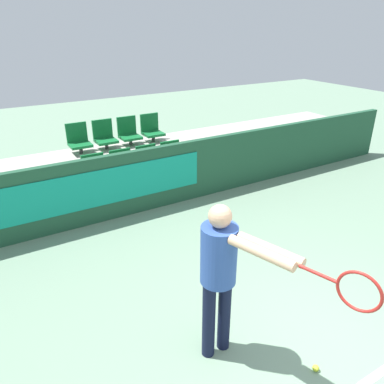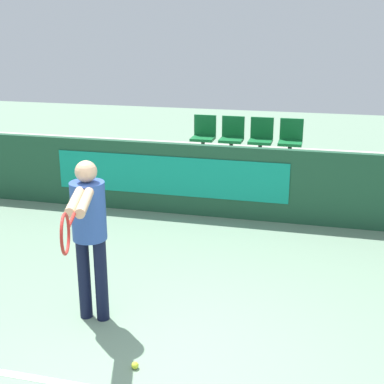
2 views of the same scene
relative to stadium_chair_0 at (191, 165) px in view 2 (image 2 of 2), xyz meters
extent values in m
plane|color=gray|center=(0.79, -4.89, -0.62)|extent=(30.00, 30.00, 0.00)
cube|color=#1E4C33|center=(0.79, -0.68, -0.05)|extent=(12.28, 0.12, 1.15)
cube|color=#0F937A|center=(-0.18, -0.75, 0.01)|extent=(3.77, 0.02, 0.63)
cube|color=#ADA89E|center=(0.79, -0.12, -0.44)|extent=(11.88, 0.95, 0.37)
cube|color=#ADA89E|center=(0.79, 0.83, -0.26)|extent=(11.88, 0.95, 0.74)
cylinder|color=#333333|center=(0.00, -0.07, -0.18)|extent=(0.07, 0.07, 0.14)
cube|color=#146B33|center=(0.00, -0.07, -0.09)|extent=(0.41, 0.40, 0.05)
cube|color=#146B33|center=(0.00, 0.10, 0.13)|extent=(0.41, 0.04, 0.39)
cylinder|color=#333333|center=(0.53, -0.07, -0.18)|extent=(0.07, 0.07, 0.14)
cube|color=#146B33|center=(0.53, -0.07, -0.09)|extent=(0.41, 0.40, 0.05)
cube|color=#146B33|center=(0.53, 0.10, 0.13)|extent=(0.41, 0.04, 0.39)
cylinder|color=#333333|center=(1.06, -0.07, -0.18)|extent=(0.07, 0.07, 0.14)
cube|color=#146B33|center=(1.06, -0.07, -0.09)|extent=(0.41, 0.40, 0.05)
cube|color=#146B33|center=(1.06, 0.10, 0.13)|extent=(0.41, 0.04, 0.39)
cylinder|color=#333333|center=(1.59, -0.07, -0.18)|extent=(0.07, 0.07, 0.14)
cube|color=#146B33|center=(1.59, -0.07, -0.09)|extent=(0.41, 0.40, 0.05)
cube|color=#146B33|center=(1.59, 0.10, 0.13)|extent=(0.41, 0.04, 0.39)
cylinder|color=#333333|center=(0.00, 0.88, 0.19)|extent=(0.07, 0.07, 0.14)
cube|color=#146B33|center=(0.00, 0.88, 0.28)|extent=(0.41, 0.40, 0.05)
cube|color=#146B33|center=(0.00, 1.06, 0.50)|extent=(0.41, 0.04, 0.39)
cylinder|color=#333333|center=(0.53, 0.88, 0.19)|extent=(0.07, 0.07, 0.14)
cube|color=#146B33|center=(0.53, 0.88, 0.28)|extent=(0.41, 0.40, 0.05)
cube|color=#146B33|center=(0.53, 1.06, 0.50)|extent=(0.41, 0.04, 0.39)
cylinder|color=#333333|center=(1.06, 0.88, 0.19)|extent=(0.07, 0.07, 0.14)
cube|color=#146B33|center=(1.06, 0.88, 0.28)|extent=(0.41, 0.40, 0.05)
cube|color=#146B33|center=(1.06, 1.06, 0.50)|extent=(0.41, 0.04, 0.39)
cylinder|color=#333333|center=(1.59, 0.88, 0.19)|extent=(0.07, 0.07, 0.14)
cube|color=#146B33|center=(1.59, 0.88, 0.28)|extent=(0.41, 0.40, 0.05)
cube|color=#146B33|center=(1.59, 1.06, 0.50)|extent=(0.41, 0.04, 0.39)
cylinder|color=black|center=(-0.13, -4.01, -0.18)|extent=(0.13, 0.13, 0.89)
cylinder|color=black|center=(0.06, -4.01, -0.18)|extent=(0.13, 0.13, 0.89)
cylinder|color=#2D4C99|center=(-0.03, -4.01, 0.56)|extent=(0.34, 0.34, 0.59)
sphere|color=tan|center=(-0.03, -4.01, 0.96)|extent=(0.21, 0.21, 0.21)
cylinder|color=tan|center=(0.06, -4.46, 0.81)|extent=(0.26, 0.60, 0.09)
cylinder|color=tan|center=(0.15, -4.46, 0.81)|extent=(0.26, 0.60, 0.09)
cylinder|color=#AD231E|center=(0.24, -4.89, 0.81)|extent=(0.12, 0.29, 0.03)
torus|color=#AD231E|center=(0.33, -5.18, 0.81)|extent=(0.12, 0.32, 0.32)
sphere|color=#CCDB33|center=(0.67, -4.73, -0.59)|extent=(0.07, 0.07, 0.07)
camera|label=1|loc=(-1.71, -6.37, 2.51)|focal=35.00mm
camera|label=2|loc=(2.15, -8.55, 2.32)|focal=50.00mm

